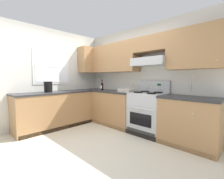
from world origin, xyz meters
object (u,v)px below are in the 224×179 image
bucket (48,87)px  stove (148,113)px  bowl (126,91)px  wine_bottle (102,86)px

bucket → stove: bearing=36.0°
stove → bowl: size_ratio=3.29×
stove → bucket: stove is taller
stove → wine_bottle: size_ratio=3.87×
stove → bowl: bearing=179.2°
bucket → wine_bottle: bearing=69.5°
bowl → bucket: (-1.31, -1.41, 0.11)m
bowl → bucket: bucket is taller
wine_bottle → bucket: bearing=-110.5°
stove → bucket: bearing=-144.0°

